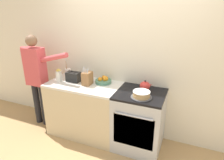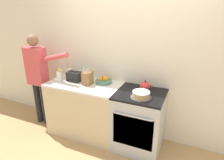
{
  "view_description": "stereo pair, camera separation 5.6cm",
  "coord_description": "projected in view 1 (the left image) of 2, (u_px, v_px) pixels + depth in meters",
  "views": [
    {
      "loc": [
        0.91,
        -2.24,
        2.13
      ],
      "look_at": [
        -0.14,
        0.29,
        1.06
      ],
      "focal_mm": 32.0,
      "sensor_mm": 36.0,
      "label": 1
    },
    {
      "loc": [
        0.96,
        -2.22,
        2.13
      ],
      "look_at": [
        -0.14,
        0.29,
        1.06
      ],
      "focal_mm": 32.0,
      "sensor_mm": 36.0,
      "label": 2
    }
  ],
  "objects": [
    {
      "name": "toaster",
      "position": [
        73.0,
        77.0,
        3.28
      ],
      "size": [
        0.24,
        0.14,
        0.16
      ],
      "color": "black",
      "rests_on": "counter_cabinet"
    },
    {
      "name": "layer_cake",
      "position": [
        141.0,
        95.0,
        2.72
      ],
      "size": [
        0.29,
        0.29,
        0.09
      ],
      "color": "#4C4C51",
      "rests_on": "stove_range"
    },
    {
      "name": "milk_carton",
      "position": [
        59.0,
        75.0,
        3.25
      ],
      "size": [
        0.07,
        0.07,
        0.23
      ],
      "color": "white",
      "rests_on": "counter_cabinet"
    },
    {
      "name": "tea_kettle",
      "position": [
        145.0,
        86.0,
        2.95
      ],
      "size": [
        0.19,
        0.16,
        0.16
      ],
      "color": "red",
      "rests_on": "stove_range"
    },
    {
      "name": "wall_back",
      "position": [
        129.0,
        59.0,
        3.13
      ],
      "size": [
        8.0,
        0.04,
        2.6
      ],
      "color": "silver",
      "rests_on": "ground_plane"
    },
    {
      "name": "fruit_bowl",
      "position": [
        104.0,
        80.0,
        3.23
      ],
      "size": [
        0.26,
        0.26,
        0.11
      ],
      "color": "#4C7F66",
      "rests_on": "counter_cabinet"
    },
    {
      "name": "ground_plane",
      "position": [
        113.0,
        153.0,
        3.03
      ],
      "size": [
        16.0,
        16.0,
        0.0
      ],
      "primitive_type": "plane",
      "color": "tan"
    },
    {
      "name": "knife_block",
      "position": [
        87.0,
        78.0,
        3.14
      ],
      "size": [
        0.13,
        0.17,
        0.3
      ],
      "color": "olive",
      "rests_on": "counter_cabinet"
    },
    {
      "name": "person_baker",
      "position": [
        36.0,
        74.0,
        3.45
      ],
      "size": [
        0.93,
        0.2,
        1.65
      ],
      "rotation": [
        0.0,
        0.0,
        -0.17
      ],
      "color": "black",
      "rests_on": "ground_plane"
    },
    {
      "name": "utensil_crock",
      "position": [
        68.0,
        72.0,
        3.52
      ],
      "size": [
        0.1,
        0.1,
        0.31
      ],
      "color": "silver",
      "rests_on": "counter_cabinet"
    },
    {
      "name": "stove_range",
      "position": [
        139.0,
        120.0,
        3.03
      ],
      "size": [
        0.7,
        0.68,
        0.91
      ],
      "color": "#B7BABF",
      "rests_on": "ground_plane"
    },
    {
      "name": "counter_cabinet",
      "position": [
        85.0,
        109.0,
        3.37
      ],
      "size": [
        1.19,
        0.65,
        0.91
      ],
      "color": "beige",
      "rests_on": "ground_plane"
    }
  ]
}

